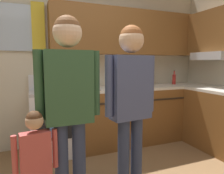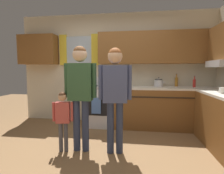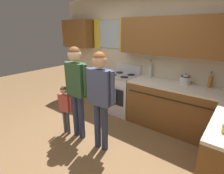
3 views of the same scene
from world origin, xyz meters
name	(u,v)px [view 3 (image 3 of 3)]	position (x,y,z in m)	size (l,w,h in m)	color
ground_plane	(83,149)	(0.00, 0.00, 0.00)	(12.00, 12.00, 0.00)	olive
back_wall_unit	(144,49)	(0.09, 1.82, 1.49)	(4.60, 0.42, 2.60)	beige
kitchen_counter_run	(199,123)	(1.46, 1.21, 0.45)	(2.25, 1.86, 0.90)	brown
stove_oven	(121,93)	(-0.30, 1.54, 0.47)	(0.65, 0.67, 1.10)	silver
bottle_oil_amber	(210,82)	(1.44, 1.78, 1.01)	(0.06, 0.06, 0.29)	#B27223
bottle_tall_clear	(150,71)	(0.28, 1.77, 1.04)	(0.07, 0.07, 0.37)	silver
stovetop_kettle	(185,79)	(1.04, 1.70, 1.00)	(0.27, 0.20, 0.21)	silver
adult_holding_child	(76,83)	(-0.31, 0.23, 1.03)	(0.51, 0.22, 1.63)	#2D3856
adult_in_plaid	(100,91)	(0.22, 0.22, 1.00)	(0.49, 0.22, 1.59)	#2D3856
small_child	(65,105)	(-0.58, 0.15, 0.59)	(0.32, 0.13, 0.94)	#4C4C56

